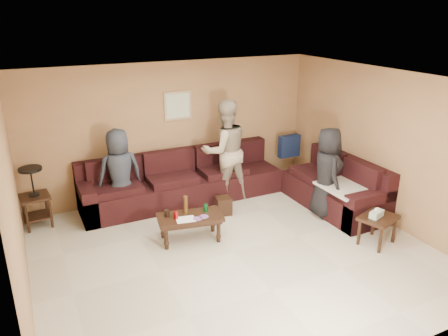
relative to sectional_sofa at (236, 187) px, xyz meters
name	(u,v)px	position (x,y,z in m)	size (l,w,h in m)	color
room	(235,144)	(-0.81, -1.52, 1.34)	(5.60, 5.50, 2.50)	beige
sectional_sofa	(236,187)	(0.00, 0.00, 0.00)	(4.65, 2.90, 0.97)	black
coffee_table	(190,219)	(-1.25, -0.88, 0.02)	(1.05, 0.66, 0.69)	black
end_table_left	(34,196)	(-3.32, 0.64, 0.21)	(0.49, 0.49, 1.02)	black
side_table_right	(378,220)	(1.24, -2.22, 0.07)	(0.66, 0.60, 0.60)	black
waste_bin	(224,206)	(-0.39, -0.29, -0.17)	(0.25, 0.25, 0.30)	black
wall_art	(178,106)	(-0.71, 0.96, 1.37)	(0.52, 0.04, 0.52)	tan
person_left	(120,173)	(-1.97, 0.45, 0.44)	(0.75, 0.49, 1.53)	#282D37
person_middle	(225,151)	(-0.07, 0.31, 0.61)	(0.91, 0.71, 1.87)	tan
person_right	(327,173)	(1.16, -1.07, 0.45)	(0.76, 0.49, 1.55)	black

